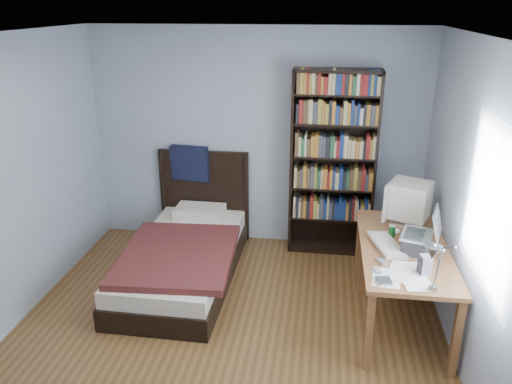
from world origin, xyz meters
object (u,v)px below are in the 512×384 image
keyboard (386,245)px  crt_monitor (408,200)px  laptop (418,240)px  bookshelf (333,164)px  bed (185,253)px  desk (395,255)px  desk_lamp (433,256)px  speaker (425,265)px  soda_can (392,231)px

keyboard → crt_monitor: bearing=51.6°
laptop → bookshelf: size_ratio=0.19×
bookshelf → bed: (-1.50, -0.81, -0.79)m
desk → desk_lamp: desk_lamp is taller
desk_lamp → bookshelf: 2.43m
desk → desk_lamp: size_ratio=2.73×
laptop → speaker: bearing=-90.9°
soda_can → bookshelf: 1.26m
laptop → desk_lamp: 1.03m
speaker → bookshelf: (-0.72, 1.76, 0.23)m
crt_monitor → laptop: size_ratio=1.24×
crt_monitor → keyboard: crt_monitor is taller
desk → speaker: bearing=-84.4°
desk_lamp → soda_can: (-0.09, 1.23, -0.41)m
desk_lamp → bookshelf: size_ratio=0.28×
soda_can → desk_lamp: bearing=-86.0°
desk → soda_can: 0.45m
desk → laptop: 0.67m
laptop → speaker: size_ratio=2.40×
speaker → laptop: bearing=75.6°
keyboard → bed: size_ratio=0.24×
desk → bed: bearing=178.5°
desk → crt_monitor: bearing=39.8°
desk → bookshelf: bearing=126.2°
speaker → soda_can: bearing=91.7°
laptop → desk_lamp: desk_lamp is taller
crt_monitor → bookshelf: (-0.70, 0.80, 0.07)m
soda_can → bookshelf: (-0.54, 1.11, 0.26)m
desk → desk_lamp: 1.67m
laptop → keyboard: (-0.25, 0.05, -0.09)m
speaker → bookshelf: size_ratio=0.08×
desk → bed: bed is taller
bed → desk_lamp: bearing=-35.8°
crt_monitor → bed: bearing=-179.9°
desk_lamp → bed: 2.79m
laptop → bookshelf: bearing=117.9°
crt_monitor → keyboard: (-0.23, -0.52, -0.22)m
laptop → keyboard: size_ratio=0.80×
soda_can → bookshelf: bookshelf is taller
desk → bed: 2.14m
bed → keyboard: bearing=-14.6°
desk_lamp → soda_can: desk_lamp is taller
desk → soda_can: bearing=-110.2°
laptop → bed: (-2.23, 0.57, -0.58)m
laptop → bed: size_ratio=0.19×
desk → keyboard: keyboard is taller
desk_lamp → speaker: bearing=80.8°
crt_monitor → desk_lamp: 1.56m
laptop → soda_can: size_ratio=3.75×
crt_monitor → bed: (-2.20, -0.00, -0.72)m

